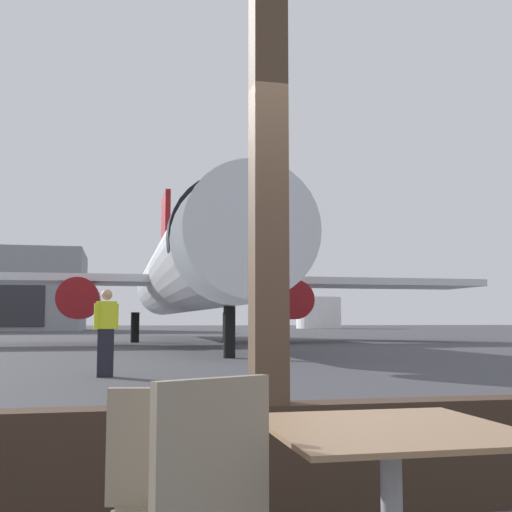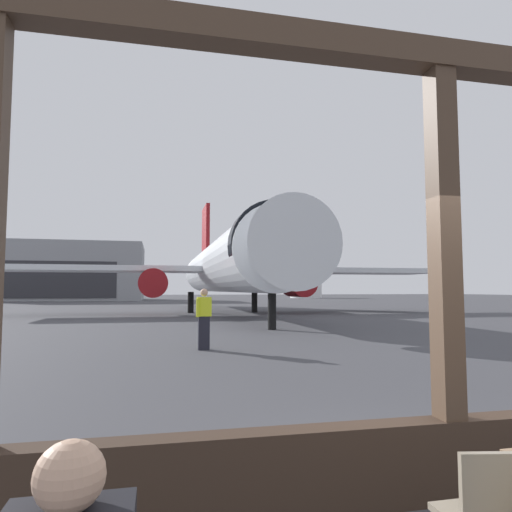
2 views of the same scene
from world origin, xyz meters
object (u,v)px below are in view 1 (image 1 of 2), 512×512
dining_table (392,501)px  ground_crew_worker (106,331)px  airplane (186,274)px  fuel_storage_tank (319,313)px  cafe_chair_aisle_left (195,504)px  cafe_chair_window_right (168,483)px

dining_table → ground_crew_worker: 11.03m
airplane → fuel_storage_tank: (25.11, 56.92, -1.18)m
dining_table → fuel_storage_tank: fuel_storage_tank is taller
cafe_chair_aisle_left → ground_crew_worker: bearing=92.4°
cafe_chair_aisle_left → airplane: 30.22m
cafe_chair_aisle_left → airplane: size_ratio=0.03×
airplane → fuel_storage_tank: 62.22m
cafe_chair_aisle_left → airplane: airplane is taller
cafe_chair_window_right → ground_crew_worker: (-0.41, 10.85, 0.37)m
ground_crew_worker → fuel_storage_tank: fuel_storage_tank is taller
ground_crew_worker → fuel_storage_tank: 80.89m
dining_table → cafe_chair_window_right: bearing=173.0°
cafe_chair_window_right → cafe_chair_aisle_left: cafe_chair_aisle_left is taller
dining_table → cafe_chair_window_right: size_ratio=1.00×
cafe_chair_aisle_left → ground_crew_worker: 11.22m
ground_crew_worker → dining_table: bearing=-83.7°
ground_crew_worker → fuel_storage_tank: (28.62, 75.64, 1.34)m
fuel_storage_tank → ground_crew_worker: bearing=-110.7°
dining_table → fuel_storage_tank: (27.40, 86.59, 1.78)m
dining_table → fuel_storage_tank: 90.84m
dining_table → fuel_storage_tank: bearing=72.4°
cafe_chair_aisle_left → fuel_storage_tank: fuel_storage_tank is taller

